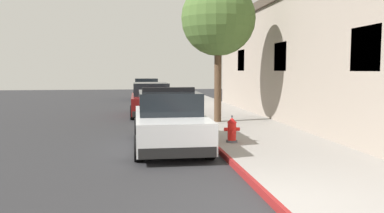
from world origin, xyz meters
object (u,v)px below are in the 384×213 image
Objects in this scene: parked_car_dark_far at (146,89)px; fire_hydrant at (232,130)px; police_cruiser at (169,121)px; street_tree at (218,19)px; parked_car_silver_ahead at (151,100)px.

parked_car_dark_far reaches higher than fire_hydrant.
street_tree reaches higher than police_cruiser.
parked_car_silver_ahead is 10.82m from parked_car_dark_far.
street_tree is (2.27, 4.14, 3.38)m from police_cruiser.
parked_car_silver_ahead is 0.89× the size of street_tree.
fire_hydrant is (1.88, -19.29, -0.25)m from parked_car_dark_far.
parked_car_dark_far is (0.06, 10.82, 0.00)m from parked_car_silver_ahead.
police_cruiser is at bearing 167.96° from fire_hydrant.
police_cruiser is 18.92m from parked_car_dark_far.
street_tree reaches higher than parked_car_silver_ahead.
police_cruiser is 8.09m from parked_car_silver_ahead.
parked_car_dark_far is at bearing 89.67° from parked_car_silver_ahead.
fire_hydrant is at bearing -77.08° from parked_car_silver_ahead.
parked_car_silver_ahead is 8.69m from fire_hydrant.
street_tree is at bearing -57.99° from parked_car_silver_ahead.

